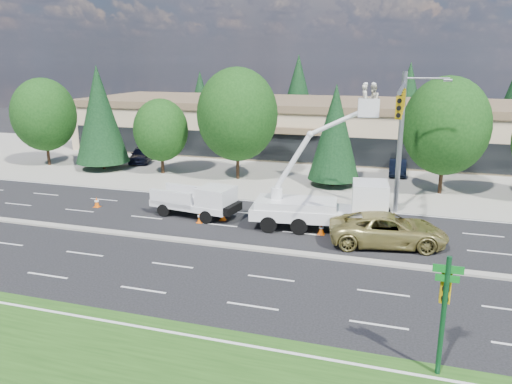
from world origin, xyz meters
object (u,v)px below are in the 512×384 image
(utility_pickup, at_px, (198,204))
(minivan, at_px, (388,230))
(street_sign_pole, at_px, (444,302))
(signal_mast, at_px, (401,124))
(bucket_truck, at_px, (332,200))

(utility_pickup, xyz_separation_m, minivan, (11.74, -1.56, 0.01))
(street_sign_pole, xyz_separation_m, utility_pickup, (-13.90, 12.76, -1.59))
(signal_mast, xyz_separation_m, street_sign_pole, (1.97, -15.45, -3.61))
(utility_pickup, relative_size, minivan, 0.91)
(signal_mast, relative_size, street_sign_pole, 2.54)
(signal_mast, distance_m, minivan, 6.71)
(signal_mast, height_order, minivan, signal_mast)
(signal_mast, xyz_separation_m, bucket_truck, (-3.50, -2.75, -4.22))
(street_sign_pole, relative_size, utility_pickup, 0.70)
(street_sign_pole, xyz_separation_m, bucket_truck, (-5.47, 12.70, -0.61))
(minivan, bearing_deg, street_sign_pole, -179.54)
(signal_mast, distance_m, street_sign_pole, 15.99)
(bucket_truck, bearing_deg, utility_pickup, 172.54)
(street_sign_pole, distance_m, utility_pickup, 18.94)
(street_sign_pole, distance_m, minivan, 11.52)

